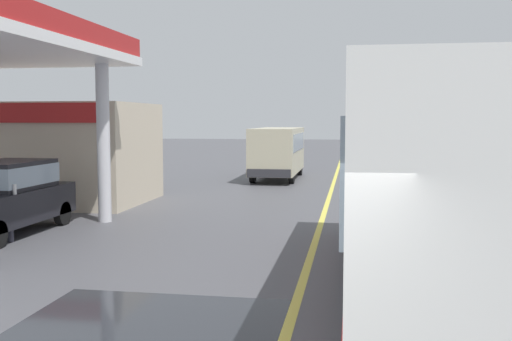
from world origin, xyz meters
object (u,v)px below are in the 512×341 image
Objects in this scene: coach_bus_main at (430,192)px; car_at_pump at (5,194)px; minibus_opposing_lane at (278,148)px; pedestrian_by_shop at (6,202)px; pedestrian_near_pump at (13,191)px.

coach_bus_main is 10.43m from car_at_pump.
pedestrian_by_shop is at bearing -105.74° from minibus_opposing_lane.
minibus_opposing_lane is at bearing 104.47° from coach_bus_main.
pedestrian_near_pump is (-10.23, 5.00, -0.79)m from coach_bus_main.
car_at_pump reaches higher than pedestrian_by_shop.
car_at_pump is at bearing 158.61° from coach_bus_main.
coach_bus_main is at bearing -75.53° from minibus_opposing_lane.
pedestrian_by_shop is (-4.37, -15.51, -0.54)m from minibus_opposing_lane.
car_at_pump is 2.53× the size of pedestrian_near_pump.
coach_bus_main reaches higher than car_at_pump.
coach_bus_main is 6.65× the size of pedestrian_near_pump.
minibus_opposing_lane is at bearing 67.84° from pedestrian_near_pump.
coach_bus_main reaches higher than pedestrian_near_pump.
minibus_opposing_lane is 16.12m from pedestrian_by_shop.
minibus_opposing_lane is 14.52m from pedestrian_near_pump.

